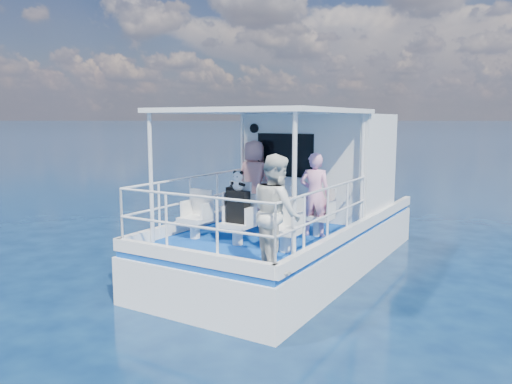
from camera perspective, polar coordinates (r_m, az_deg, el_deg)
ground at (r=9.62m, az=1.52°, el=-9.81°), size 2000.00×2000.00×0.00m
hull at (r=10.47m, az=4.22°, el=-8.32°), size 3.00×7.00×1.60m
deck at (r=10.26m, az=4.27°, el=-3.77°), size 2.90×6.90×0.10m
cabin at (r=11.26m, az=7.29°, el=3.18°), size 2.85×2.00×2.20m
canopy at (r=8.97m, az=0.96°, el=9.25°), size 3.00×3.20×0.08m
canopy_posts at (r=8.98m, az=0.79°, el=1.96°), size 2.77×2.97×2.20m
railings at (r=8.79m, az=-0.28°, el=-2.13°), size 2.84×3.59×1.00m
seat_port_fwd at (r=9.97m, az=-2.42°, el=-2.70°), size 0.48×0.46×0.38m
seat_center_fwd at (r=9.51m, az=2.13°, el=-3.23°), size 0.48×0.46×0.38m
seat_stbd_fwd at (r=9.13m, az=7.11°, el=-3.79°), size 0.48×0.46×0.38m
seat_port_aft at (r=8.93m, az=-7.00°, el=-4.06°), size 0.48×0.46×0.38m
seat_center_aft at (r=8.42m, az=-2.13°, el=-4.76°), size 0.48×0.46×0.38m
seat_stbd_aft at (r=7.98m, az=3.33°, el=-5.50°), size 0.48×0.46×0.38m
passenger_port_fwd at (r=10.60m, az=-0.23°, el=1.45°), size 0.63×0.46×1.65m
passenger_stbd_fwd at (r=8.99m, az=6.73°, el=-0.30°), size 0.62×0.48×1.51m
passenger_stbd_aft at (r=6.90m, az=2.35°, el=-2.38°), size 1.00×0.99×1.63m
backpack_port at (r=9.88m, az=-2.52°, el=-0.55°), size 0.29×0.16×0.38m
backpack_center at (r=8.31m, az=-2.05°, el=-1.71°), size 0.36×0.20×0.54m
compact_camera at (r=9.85m, az=-2.67°, el=0.70°), size 0.09×0.05×0.05m
panda at (r=8.26m, az=-2.05°, el=1.27°), size 0.22×0.18×0.33m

